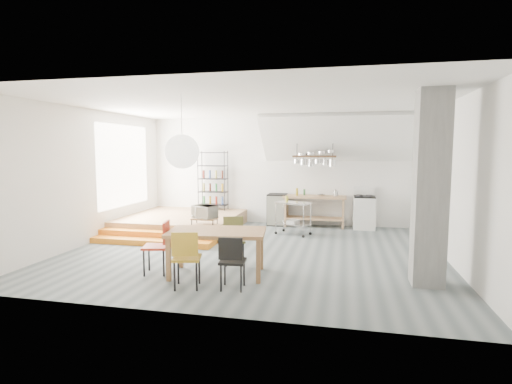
% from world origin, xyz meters
% --- Properties ---
extents(floor, '(8.00, 8.00, 0.00)m').
position_xyz_m(floor, '(0.00, 0.00, 0.00)').
color(floor, '#555F62').
rests_on(floor, ground).
extents(wall_back, '(8.00, 0.04, 3.20)m').
position_xyz_m(wall_back, '(0.00, 3.50, 1.60)').
color(wall_back, silver).
rests_on(wall_back, ground).
extents(wall_left, '(0.04, 7.00, 3.20)m').
position_xyz_m(wall_left, '(-4.00, 0.00, 1.60)').
color(wall_left, silver).
rests_on(wall_left, ground).
extents(wall_right, '(0.04, 7.00, 3.20)m').
position_xyz_m(wall_right, '(4.00, 0.00, 1.60)').
color(wall_right, silver).
rests_on(wall_right, ground).
extents(ceiling, '(8.00, 7.00, 0.02)m').
position_xyz_m(ceiling, '(0.00, 0.00, 3.20)').
color(ceiling, white).
rests_on(ceiling, wall_back).
extents(slope_ceiling, '(4.40, 1.44, 1.32)m').
position_xyz_m(slope_ceiling, '(1.80, 2.90, 2.55)').
color(slope_ceiling, white).
rests_on(slope_ceiling, wall_back).
extents(window_pane, '(0.02, 2.50, 2.20)m').
position_xyz_m(window_pane, '(-3.98, 1.50, 1.80)').
color(window_pane, white).
rests_on(window_pane, wall_left).
extents(platform, '(3.00, 3.00, 0.40)m').
position_xyz_m(platform, '(-2.50, 2.00, 0.20)').
color(platform, '#A77953').
rests_on(platform, ground).
extents(step_lower, '(3.00, 0.35, 0.13)m').
position_xyz_m(step_lower, '(-2.50, 0.05, 0.07)').
color(step_lower, orange).
rests_on(step_lower, ground).
extents(step_upper, '(3.00, 0.35, 0.27)m').
position_xyz_m(step_upper, '(-2.50, 0.40, 0.13)').
color(step_upper, orange).
rests_on(step_upper, ground).
extents(concrete_column, '(0.50, 0.50, 3.20)m').
position_xyz_m(concrete_column, '(3.30, -1.50, 1.60)').
color(concrete_column, slate).
rests_on(concrete_column, ground).
extents(kitchen_counter, '(1.80, 0.60, 0.91)m').
position_xyz_m(kitchen_counter, '(1.10, 3.15, 0.63)').
color(kitchen_counter, '#A77953').
rests_on(kitchen_counter, ground).
extents(stove, '(0.60, 0.60, 1.18)m').
position_xyz_m(stove, '(2.50, 3.16, 0.48)').
color(stove, white).
rests_on(stove, ground).
extents(pot_rack, '(1.20, 0.50, 1.43)m').
position_xyz_m(pot_rack, '(1.13, 2.92, 1.98)').
color(pot_rack, '#3D2518').
rests_on(pot_rack, ceiling).
extents(wire_shelving, '(0.88, 0.38, 1.80)m').
position_xyz_m(wire_shelving, '(-2.00, 3.20, 1.33)').
color(wire_shelving, black).
rests_on(wire_shelving, platform).
extents(microwave_shelf, '(0.60, 0.40, 0.16)m').
position_xyz_m(microwave_shelf, '(-1.40, 0.75, 0.55)').
color(microwave_shelf, '#A77953').
rests_on(microwave_shelf, platform).
extents(paper_lantern, '(0.60, 0.60, 0.60)m').
position_xyz_m(paper_lantern, '(-0.85, -1.86, 2.20)').
color(paper_lantern, white).
rests_on(paper_lantern, ceiling).
extents(dining_table, '(1.82, 1.19, 0.81)m').
position_xyz_m(dining_table, '(-0.26, -1.77, 0.72)').
color(dining_table, brown).
rests_on(dining_table, ground).
extents(chair_mustard, '(0.53, 0.53, 0.95)m').
position_xyz_m(chair_mustard, '(-0.51, -2.58, 0.57)').
color(chair_mustard, '#A47D1C').
rests_on(chair_mustard, ground).
extents(chair_black, '(0.44, 0.44, 0.88)m').
position_xyz_m(chair_black, '(0.22, -2.47, 0.52)').
color(chair_black, black).
rests_on(chair_black, ground).
extents(chair_olive, '(0.53, 0.53, 0.92)m').
position_xyz_m(chair_olive, '(-0.17, -0.99, 0.55)').
color(chair_olive, brown).
rests_on(chair_olive, ground).
extents(chair_red, '(0.52, 0.52, 0.95)m').
position_xyz_m(chair_red, '(-1.28, -1.91, 0.57)').
color(chair_red, '#B02B19').
rests_on(chair_red, ground).
extents(rolling_cart, '(0.98, 0.75, 0.86)m').
position_xyz_m(rolling_cart, '(0.64, 1.94, 0.56)').
color(rolling_cart, silver).
rests_on(rolling_cart, ground).
extents(mini_fridge, '(0.55, 0.55, 0.93)m').
position_xyz_m(mini_fridge, '(0.00, 3.20, 0.47)').
color(mini_fridge, black).
rests_on(mini_fridge, ground).
extents(microwave, '(0.67, 0.57, 0.31)m').
position_xyz_m(microwave, '(-1.40, 0.75, 0.72)').
color(microwave, beige).
rests_on(microwave, microwave_shelf).
extents(bowl, '(0.26, 0.26, 0.05)m').
position_xyz_m(bowl, '(1.30, 3.10, 0.94)').
color(bowl, silver).
rests_on(bowl, kitchen_counter).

